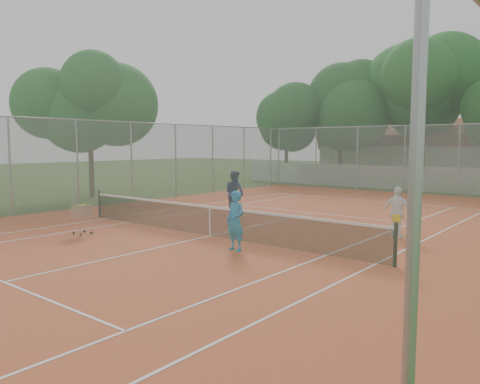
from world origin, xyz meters
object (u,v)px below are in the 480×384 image
Objects in this scene: player_near at (236,221)px; player_far_left at (235,193)px; tennis_net at (210,221)px; player_far_right at (398,212)px; clubhouse at (433,153)px; ball_hopper at (82,218)px.

player_far_left is (-4.10, 4.89, 0.09)m from player_near.
tennis_net is at bearing 129.43° from player_far_left.
player_far_right is (2.76, 4.53, -0.03)m from player_near.
player_far_left is at bearing -5.34° from player_far_right.
clubhouse is 26.42m from player_far_right.
player_far_right is at bearing 64.23° from player_near.
ball_hopper reaches higher than tennis_net.
player_near is 1.03× the size of player_far_right.
ball_hopper is at bearing -144.01° from tennis_net.
player_far_right is at bearing 36.61° from tennis_net.
player_near reaches higher than player_far_right.
tennis_net is at bearing 156.71° from player_near.
player_near is at bearing 34.81° from ball_hopper.
clubhouse is at bearing 93.95° from tennis_net.
clubhouse reaches higher than ball_hopper.
player_far_left reaches higher than player_near.
clubhouse is 30.34m from player_near.
player_far_right is 1.50× the size of ball_hopper.
clubhouse reaches higher than player_far_left.
player_far_right reaches higher than tennis_net.
ball_hopper is (-1.33, -31.42, -1.65)m from clubhouse.
player_far_right is at bearing 56.61° from ball_hopper.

